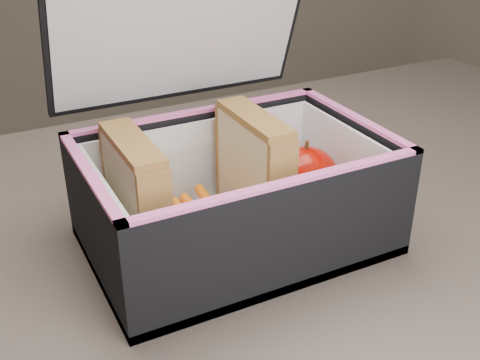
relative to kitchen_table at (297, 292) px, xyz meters
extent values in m
cube|color=brown|center=(0.00, 0.00, 0.08)|extent=(1.20, 0.80, 0.03)
cube|color=#382D26|center=(0.55, 0.35, -0.30)|extent=(0.05, 0.05, 0.72)
cube|color=black|center=(-0.08, 0.13, 0.29)|extent=(0.28, 0.07, 0.17)
cube|color=#D6BD8B|center=(-0.18, 0.01, 0.16)|extent=(0.01, 0.10, 0.11)
cube|color=#D96B7C|center=(-0.17, 0.01, 0.16)|extent=(0.01, 0.10, 0.10)
cube|color=#D6BD8B|center=(-0.17, 0.01, 0.16)|extent=(0.01, 0.10, 0.11)
cube|color=brown|center=(-0.17, 0.01, 0.22)|extent=(0.03, 0.11, 0.01)
cube|color=#D6BD8B|center=(-0.06, 0.01, 0.16)|extent=(0.01, 0.10, 0.11)
cube|color=#D96B7C|center=(-0.05, 0.01, 0.16)|extent=(0.01, 0.10, 0.10)
cube|color=#D6BD8B|center=(-0.04, 0.01, 0.16)|extent=(0.01, 0.10, 0.11)
cube|color=brown|center=(-0.05, 0.01, 0.22)|extent=(0.03, 0.11, 0.01)
cylinder|color=orange|center=(-0.11, 0.03, 0.11)|extent=(0.02, 0.08, 0.01)
cylinder|color=orange|center=(-0.10, -0.01, 0.12)|extent=(0.03, 0.08, 0.01)
cylinder|color=orange|center=(-0.13, -0.01, 0.13)|extent=(0.01, 0.08, 0.01)
cylinder|color=orange|center=(-0.13, 0.01, 0.11)|extent=(0.02, 0.08, 0.01)
cylinder|color=orange|center=(-0.11, -0.01, 0.12)|extent=(0.01, 0.08, 0.01)
cylinder|color=orange|center=(-0.10, 0.01, 0.13)|extent=(0.02, 0.08, 0.01)
cylinder|color=orange|center=(-0.11, -0.02, 0.11)|extent=(0.02, 0.08, 0.01)
cylinder|color=orange|center=(-0.12, 0.00, 0.12)|extent=(0.02, 0.08, 0.01)
cylinder|color=orange|center=(-0.12, 0.00, 0.13)|extent=(0.01, 0.08, 0.01)
cube|color=white|center=(0.01, 0.01, 0.11)|extent=(0.09, 0.09, 0.01)
ellipsoid|color=#970002|center=(0.01, 0.01, 0.14)|extent=(0.09, 0.09, 0.06)
cylinder|color=#432C17|center=(0.01, 0.01, 0.18)|extent=(0.01, 0.01, 0.01)
camera|label=1|loc=(-0.31, -0.46, 0.43)|focal=45.00mm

